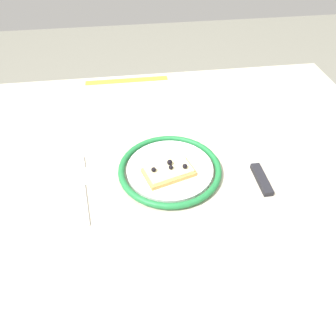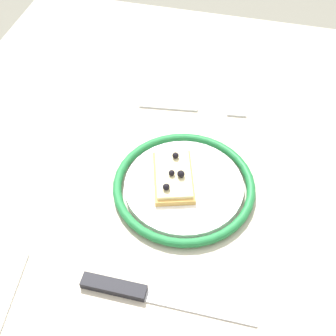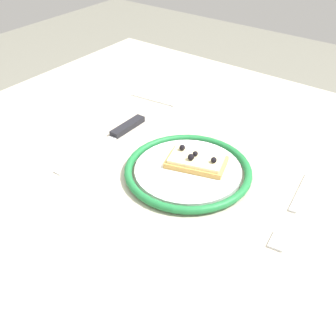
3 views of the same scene
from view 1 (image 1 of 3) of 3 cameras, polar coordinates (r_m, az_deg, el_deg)
ground_plane at (r=1.35m, az=0.96°, el=-24.45°), size 6.00×6.00×0.00m
dining_table at (r=0.78m, az=1.52°, el=-5.59°), size 1.09×0.94×0.75m
plate at (r=0.72m, az=0.32°, el=-0.21°), size 0.23×0.23×0.02m
pizza_slice_near at (r=0.70m, az=0.15°, el=-0.55°), size 0.12×0.09×0.03m
knife at (r=0.75m, az=15.11°, el=-0.19°), size 0.02×0.24×0.01m
fork at (r=0.71m, az=-14.68°, el=-3.29°), size 0.04×0.20×0.00m
measuring_tape at (r=1.06m, az=-7.18°, el=14.88°), size 0.25×0.02×0.00m
napkin at (r=0.65m, az=25.73°, el=-14.07°), size 0.13×0.15×0.00m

